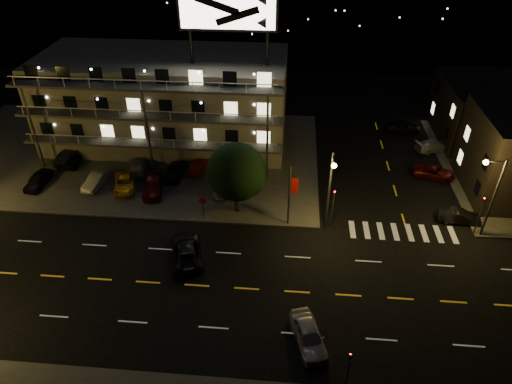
# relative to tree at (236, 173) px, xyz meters

# --- Properties ---
(ground) EXTENTS (140.00, 140.00, 0.00)m
(ground) POSITION_rel_tree_xyz_m (-0.03, -10.02, -4.42)
(ground) COLOR black
(ground) RESTS_ON ground
(curb_nw) EXTENTS (44.00, 24.00, 0.15)m
(curb_nw) POSITION_rel_tree_xyz_m (-14.03, 9.98, -4.34)
(curb_nw) COLOR #373835
(curb_nw) RESTS_ON ground
(motel) EXTENTS (28.00, 13.80, 18.10)m
(motel) POSITION_rel_tree_xyz_m (-9.97, 13.87, 0.93)
(motel) COLOR gray
(motel) RESTS_ON ground
(side_bldg_back) EXTENTS (14.06, 12.00, 7.00)m
(side_bldg_back) POSITION_rel_tree_xyz_m (29.96, 17.98, -0.92)
(side_bldg_back) COLOR black
(side_bldg_back) RESTS_ON ground
(streetlight_nc) EXTENTS (0.44, 1.92, 8.00)m
(streetlight_nc) POSITION_rel_tree_xyz_m (8.47, -2.08, 0.54)
(streetlight_nc) COLOR #2D2D30
(streetlight_nc) RESTS_ON ground
(streetlight_ne) EXTENTS (1.92, 0.44, 8.00)m
(streetlight_ne) POSITION_rel_tree_xyz_m (22.11, -1.72, 0.54)
(streetlight_ne) COLOR #2D2D30
(streetlight_ne) RESTS_ON ground
(signal_nw) EXTENTS (0.20, 0.27, 4.60)m
(signal_nw) POSITION_rel_tree_xyz_m (8.97, -1.52, -1.85)
(signal_nw) COLOR #2D2D30
(signal_nw) RESTS_ON ground
(signal_sw) EXTENTS (0.20, 0.27, 4.60)m
(signal_sw) POSITION_rel_tree_xyz_m (8.97, -18.51, -1.85)
(signal_sw) COLOR #2D2D30
(signal_sw) RESTS_ON ground
(signal_ne) EXTENTS (0.27, 0.20, 4.60)m
(signal_ne) POSITION_rel_tree_xyz_m (21.97, -1.52, -1.85)
(signal_ne) COLOR #2D2D30
(signal_ne) RESTS_ON ground
(banner_north) EXTENTS (0.83, 0.16, 6.40)m
(banner_north) POSITION_rel_tree_xyz_m (5.06, -1.62, -0.99)
(banner_north) COLOR #2D2D30
(banner_north) RESTS_ON ground
(stop_sign) EXTENTS (0.91, 0.11, 2.61)m
(stop_sign) POSITION_rel_tree_xyz_m (-3.03, -1.44, -2.71)
(stop_sign) COLOR #2D2D30
(stop_sign) RESTS_ON ground
(tree) EXTENTS (5.70, 5.49, 7.18)m
(tree) POSITION_rel_tree_xyz_m (0.00, 0.00, 0.00)
(tree) COLOR black
(tree) RESTS_ON curb_nw
(lot_car_0) EXTENTS (1.77, 4.01, 1.34)m
(lot_car_0) POSITION_rel_tree_xyz_m (-21.28, 2.52, -3.60)
(lot_car_0) COLOR black
(lot_car_0) RESTS_ON curb_nw
(lot_car_1) EXTENTS (2.15, 4.36, 1.37)m
(lot_car_1) POSITION_rel_tree_xyz_m (-15.12, 3.07, -3.58)
(lot_car_1) COLOR #96969C
(lot_car_1) RESTS_ON curb_nw
(lot_car_2) EXTENTS (3.18, 4.79, 1.22)m
(lot_car_2) POSITION_rel_tree_xyz_m (-12.05, 2.80, -3.66)
(lot_car_2) COLOR gold
(lot_car_2) RESTS_ON curb_nw
(lot_car_3) EXTENTS (2.50, 4.83, 1.34)m
(lot_car_3) POSITION_rel_tree_xyz_m (-8.91, 2.46, -3.60)
(lot_car_3) COLOR #4F0E0B
(lot_car_3) RESTS_ON curb_nw
(lot_car_4) EXTENTS (2.89, 4.11, 1.30)m
(lot_car_4) POSITION_rel_tree_xyz_m (-1.42, 3.01, -3.62)
(lot_car_4) COLOR #96969C
(lot_car_4) RESTS_ON curb_nw
(lot_car_5) EXTENTS (2.16, 4.64, 1.47)m
(lot_car_5) POSITION_rel_tree_xyz_m (-19.91, 7.48, -3.53)
(lot_car_5) COLOR black
(lot_car_5) RESTS_ON curb_nw
(lot_car_6) EXTENTS (2.48, 4.64, 1.24)m
(lot_car_6) POSITION_rel_tree_xyz_m (-19.73, 7.29, -3.65)
(lot_car_6) COLOR black
(lot_car_6) RESTS_ON curb_nw
(lot_car_7) EXTENTS (2.91, 4.62, 1.25)m
(lot_car_7) POSITION_rel_tree_xyz_m (-11.80, 6.29, -3.64)
(lot_car_7) COLOR #96969C
(lot_car_7) RESTS_ON curb_nw
(lot_car_8) EXTENTS (1.79, 4.27, 1.45)m
(lot_car_8) POSITION_rel_tree_xyz_m (-7.42, 5.56, -3.54)
(lot_car_8) COLOR black
(lot_car_8) RESTS_ON curb_nw
(lot_car_9) EXTENTS (2.21, 4.08, 1.27)m
(lot_car_9) POSITION_rel_tree_xyz_m (-4.95, 6.97, -3.63)
(lot_car_9) COLOR #4F0E0B
(lot_car_9) RESTS_ON curb_nw
(side_car_0) EXTENTS (4.02, 1.77, 1.28)m
(side_car_0) POSITION_rel_tree_xyz_m (21.03, 0.19, -3.78)
(side_car_0) COLOR black
(side_car_0) RESTS_ON ground
(side_car_1) EXTENTS (4.73, 3.00, 1.22)m
(side_car_1) POSITION_rel_tree_xyz_m (20.52, 8.03, -3.81)
(side_car_1) COLOR #4F0E0B
(side_car_1) RESTS_ON ground
(side_car_2) EXTENTS (4.93, 3.26, 1.33)m
(side_car_2) POSITION_rel_tree_xyz_m (21.89, 14.03, -3.75)
(side_car_2) COLOR #96969C
(side_car_2) RESTS_ON ground
(side_car_3) EXTENTS (4.35, 1.84, 1.47)m
(side_car_3) POSITION_rel_tree_xyz_m (19.02, 18.66, -3.68)
(side_car_3) COLOR black
(side_car_3) RESTS_ON ground
(road_car_east) EXTENTS (3.07, 4.87, 1.55)m
(road_car_east) POSITION_rel_tree_xyz_m (6.78, -14.69, -3.64)
(road_car_east) COLOR #96969C
(road_car_east) RESTS_ON ground
(road_car_west) EXTENTS (3.98, 5.98, 1.52)m
(road_car_west) POSITION_rel_tree_xyz_m (-3.50, -6.80, -3.66)
(road_car_west) COLOR black
(road_car_west) RESTS_ON ground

